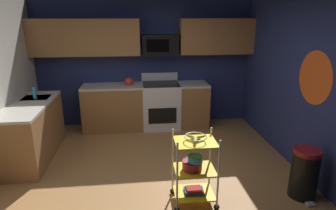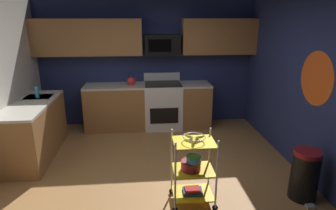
{
  "view_description": "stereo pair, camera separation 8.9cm",
  "coord_description": "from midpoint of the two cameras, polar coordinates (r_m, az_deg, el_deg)",
  "views": [
    {
      "loc": [
        -0.2,
        -3.62,
        2.25
      ],
      "look_at": [
        0.24,
        0.24,
        1.05
      ],
      "focal_mm": 30.95,
      "sensor_mm": 36.0,
      "label": 1
    },
    {
      "loc": [
        -0.12,
        -3.63,
        2.25
      ],
      "look_at": [
        0.24,
        0.24,
        1.05
      ],
      "focal_mm": 30.95,
      "sensor_mm": 36.0,
      "label": 2
    }
  ],
  "objects": [
    {
      "name": "mixing_bowl_small",
      "position": [
        3.52,
        4.6,
        -10.5
      ],
      "size": [
        0.18,
        0.18,
        0.08
      ],
      "color": "#338CBF",
      "rests_on": "rolling_cart"
    },
    {
      "name": "oven_range",
      "position": [
        6.02,
        -1.82,
        0.03
      ],
      "size": [
        0.76,
        0.65,
        1.1
      ],
      "color": "white",
      "rests_on": "ground"
    },
    {
      "name": "dish_soap_bottle",
      "position": [
        5.34,
        -25.25,
        2.17
      ],
      "size": [
        0.06,
        0.06,
        0.2
      ],
      "primitive_type": "cylinder",
      "color": "#2D8CBF",
      "rests_on": "counter_run"
    },
    {
      "name": "mixing_bowl_large",
      "position": [
        3.6,
        4.07,
        -11.67
      ],
      "size": [
        0.25,
        0.25,
        0.11
      ],
      "color": "maroon",
      "rests_on": "rolling_cart"
    },
    {
      "name": "trash_can",
      "position": [
        4.16,
        24.71,
        -12.11
      ],
      "size": [
        0.34,
        0.42,
        0.66
      ],
      "color": "black",
      "rests_on": "ground"
    },
    {
      "name": "floor",
      "position": [
        4.28,
        -3.52,
        -14.9
      ],
      "size": [
        4.4,
        4.8,
        0.04
      ],
      "primitive_type": "cube",
      "color": "#A87542",
      "rests_on": "ground"
    },
    {
      "name": "kettle",
      "position": [
        5.86,
        -8.11,
        4.65
      ],
      "size": [
        0.21,
        0.18,
        0.26
      ],
      "color": "red",
      "rests_on": "counter_run"
    },
    {
      "name": "wall_flower_decal",
      "position": [
        4.37,
        26.41,
        4.8
      ],
      "size": [
        0.0,
        0.73,
        0.73
      ],
      "primitive_type": "cylinder",
      "rotation": [
        0.0,
        1.57,
        0.0
      ],
      "color": "#E5591E"
    },
    {
      "name": "rolling_cart",
      "position": [
        3.64,
        4.54,
        -12.55
      ],
      "size": [
        0.56,
        0.41,
        0.91
      ],
      "color": "silver",
      "rests_on": "ground"
    },
    {
      "name": "upper_cabinets",
      "position": [
        5.88,
        -5.78,
        13.18
      ],
      "size": [
        4.4,
        0.33,
        0.7
      ],
      "color": "#9E6B3D"
    },
    {
      "name": "counter_run",
      "position": [
        5.6,
        -12.36,
        -1.84
      ],
      "size": [
        3.48,
        2.26,
        0.92
      ],
      "color": "#9E6B3D",
      "rests_on": "ground"
    },
    {
      "name": "book_stack",
      "position": [
        3.79,
        4.43,
        -16.46
      ],
      "size": [
        0.25,
        0.19,
        0.06
      ],
      "color": "#1E4C8C",
      "rests_on": "rolling_cart"
    },
    {
      "name": "fruit_bowl",
      "position": [
        3.45,
        4.7,
        -6.42
      ],
      "size": [
        0.27,
        0.27,
        0.07
      ],
      "color": "silver",
      "rests_on": "rolling_cart"
    },
    {
      "name": "wall_back",
      "position": [
        6.13,
        -5.02,
        8.19
      ],
      "size": [
        4.52,
        0.06,
        2.6
      ],
      "primitive_type": "cube",
      "color": "navy",
      "rests_on": "ground"
    },
    {
      "name": "wall_right",
      "position": [
        4.45,
        26.22,
        3.03
      ],
      "size": [
        0.06,
        4.8,
        2.6
      ],
      "primitive_type": "cube",
      "color": "navy",
      "rests_on": "ground"
    },
    {
      "name": "microwave",
      "position": [
        5.88,
        -2.03,
        11.79
      ],
      "size": [
        0.7,
        0.39,
        0.4
      ],
      "color": "black"
    }
  ]
}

